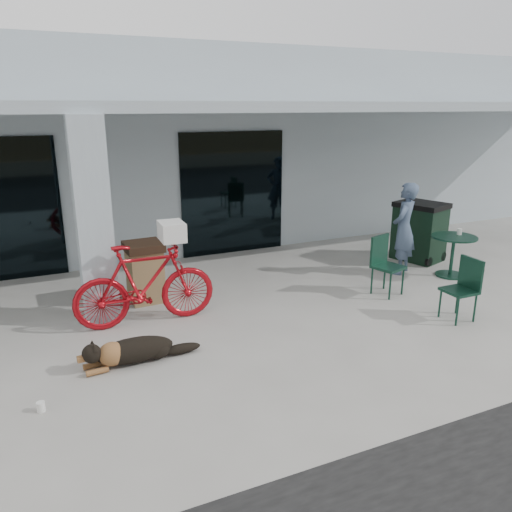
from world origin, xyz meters
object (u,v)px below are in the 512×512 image
person (404,229)px  wheeled_bin (419,231)px  dog (135,349)px  cafe_chair_far_a (388,266)px  trash_receptacle (145,272)px  cafe_table_far (452,256)px  bicycle (145,284)px  cafe_chair_far_b (459,290)px

person → wheeled_bin: 1.13m
dog → cafe_chair_far_a: (4.59, 0.65, 0.33)m
person → trash_receptacle: bearing=-40.0°
dog → cafe_chair_far_a: cafe_chair_far_a is taller
trash_receptacle → cafe_table_far: bearing=-11.4°
bicycle → wheeled_bin: (6.13, 0.92, -0.01)m
person → wheeled_bin: size_ratio=1.44×
cafe_table_far → person: (-0.77, 0.56, 0.50)m
dog → cafe_table_far: size_ratio=1.35×
cafe_chair_far_b → trash_receptacle: (-4.27, 2.79, 0.03)m
bicycle → wheeled_bin: 6.19m
dog → wheeled_bin: bearing=12.7°
wheeled_bin → trash_receptacle: bearing=161.5°
dog → wheeled_bin: size_ratio=0.93×
dog → trash_receptacle: size_ratio=1.13×
cafe_chair_far_a → trash_receptacle: bearing=143.2°
dog → cafe_chair_far_a: bearing=3.1°
person → cafe_table_far: bearing=110.6°
dog → person: size_ratio=0.64×
dog → cafe_chair_far_b: cafe_chair_far_b is taller
cafe_table_far → cafe_chair_far_a: bearing=-170.9°
cafe_chair_far_b → trash_receptacle: trash_receptacle is taller
person → wheeled_bin: bearing=178.5°
bicycle → cafe_chair_far_b: 4.84m
cafe_table_far → wheeled_bin: (0.17, 1.14, 0.22)m
dog → person: bearing=10.1°
cafe_chair_far_b → person: person is taller
cafe_chair_far_a → trash_receptacle: 4.23m
bicycle → person: (5.19, 0.34, 0.27)m
person → wheeled_bin: person is taller
cafe_chair_far_a → trash_receptacle: size_ratio=1.01×
cafe_chair_far_a → person: person is taller
bicycle → cafe_chair_far_a: bicycle is taller
bicycle → dog: size_ratio=1.83×
cafe_chair_far_a → cafe_chair_far_b: cafe_chair_far_a is taller
wheeled_bin → dog: bearing=179.4°
cafe_table_far → cafe_chair_far_b: 2.21m
cafe_table_far → wheeled_bin: wheeled_bin is taller
bicycle → person: size_ratio=1.18×
dog → trash_receptacle: (0.61, 2.10, 0.32)m
cafe_chair_far_a → bicycle: bearing=156.2°
cafe_table_far → bicycle: bearing=177.9°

